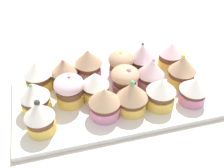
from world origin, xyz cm
name	(u,v)px	position (x,y,z in cm)	size (l,w,h in cm)	color
ground_plane	(112,103)	(0.00, 0.00, -1.50)	(180.00, 180.00, 3.00)	beige
baking_tray	(112,96)	(0.00, 0.00, 0.60)	(43.16, 24.05, 1.20)	silver
cupcake_0	(171,55)	(-16.65, -6.81, 4.52)	(6.08, 6.08, 6.48)	#EFC651
cupcake_1	(142,58)	(-9.01, -6.33, 5.19)	(5.86, 5.86, 7.86)	#EFC651
cupcake_2	(121,64)	(-3.72, -5.95, 4.63)	(5.89, 5.89, 6.96)	pink
cupcake_3	(89,64)	(3.73, -7.08, 5.30)	(6.34, 6.34, 7.77)	pink
cupcake_4	(64,72)	(9.45, -6.09, 4.71)	(5.87, 5.87, 7.22)	#EFC651
cupcake_5	(38,74)	(15.28, -6.44, 4.95)	(6.34, 6.34, 7.20)	#EFC651
cupcake_6	(181,69)	(-16.42, -0.42, 4.86)	(6.24, 6.24, 7.50)	#EFC651
cupcake_7	(151,73)	(-9.12, -0.68, 4.78)	(6.09, 6.09, 7.35)	pink
cupcake_8	(126,81)	(-2.92, 0.50, 4.71)	(6.20, 6.20, 6.98)	pink
cupcake_9	(95,84)	(3.63, -0.38, 4.66)	(5.99, 5.99, 6.72)	#EFC651
cupcake_10	(70,91)	(9.21, 0.38, 4.64)	(6.33, 6.33, 6.87)	#EFC651
cupcake_11	(35,97)	(16.31, 0.68, 4.83)	(6.17, 6.17, 7.40)	#EFC651
cupcake_12	(194,89)	(-16.08, 6.38, 4.47)	(6.03, 6.03, 6.27)	pink
cupcake_13	(161,92)	(-8.96, 5.75, 4.75)	(6.18, 6.18, 7.00)	#EFC651
cupcake_14	(132,96)	(-2.71, 5.69, 5.06)	(6.50, 6.50, 7.65)	#EFC651
cupcake_15	(105,102)	(2.97, 5.63, 4.76)	(6.48, 6.48, 6.90)	pink
cupcake_16	(40,117)	(15.74, 6.59, 4.88)	(5.80, 5.80, 7.54)	#EFC651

